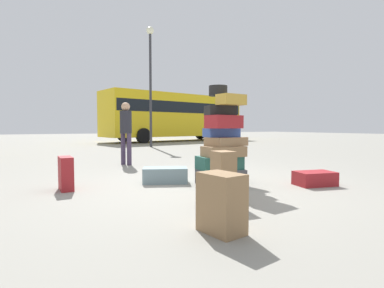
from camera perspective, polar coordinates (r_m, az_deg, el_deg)
The scene contains 10 objects.
ground_plane at distance 5.14m, azimuth 2.87°, elevation -7.78°, with size 80.00×80.00×0.00m, color gray.
suitcase_tower at distance 5.14m, azimuth 5.71°, elevation -0.49°, with size 0.89×0.74×1.68m.
suitcase_maroon_white_trunk at distance 5.51m, azimuth 22.16°, elevation -6.05°, with size 0.63×0.40×0.23m, color maroon.
suitcase_brown_left_side at distance 3.95m, azimuth 5.93°, elevation -6.21°, with size 0.24×0.30×0.67m, color olive.
suitcase_slate_foreground_near at distance 5.36m, azimuth -5.09°, elevation -5.88°, with size 0.77×0.40×0.27m, color gray.
suitcase_maroon_right_side at distance 5.10m, azimuth -22.71°, elevation -5.15°, with size 0.18×0.41×0.52m, color maroon.
suitcase_brown_foreground_far at distance 2.87m, azimuth 5.58°, elevation -11.03°, with size 0.28×0.42×0.56m, color olive.
person_bearded_onlooker at distance 7.95m, azimuth -12.38°, elevation 3.03°, with size 0.30×0.32×1.61m.
parked_bus at distance 20.93m, azimuth -3.05°, elevation 5.62°, with size 10.46×4.32×3.15m.
lamp_post at distance 15.04m, azimuth -7.86°, elevation 13.98°, with size 0.36×0.36×5.74m.
Camera 1 is at (-2.65, -4.29, 0.99)m, focal length 28.25 mm.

